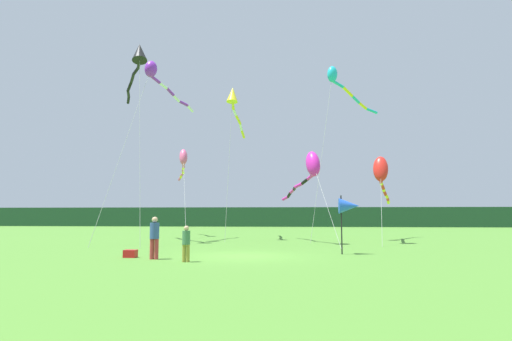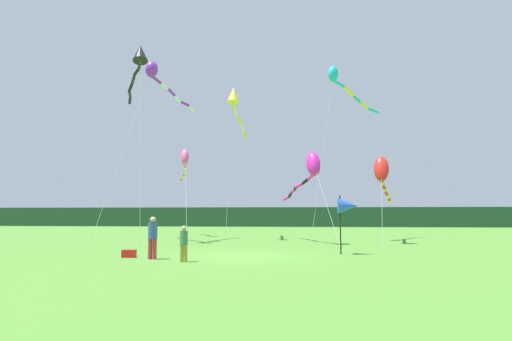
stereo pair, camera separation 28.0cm
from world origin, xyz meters
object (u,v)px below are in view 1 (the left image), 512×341
(kite_black, at_px, (138,59))
(kite_rainbow, at_px, (183,160))
(kite_cyan, at_px, (339,82))
(kite_magenta, at_px, (310,168))
(kite_red, at_px, (381,173))
(person_child, at_px, (186,242))
(cooler_box, at_px, (130,254))
(kite_yellow, at_px, (234,102))
(banner_flag_pole, at_px, (349,206))
(person_adult, at_px, (154,235))
(kite_purple, at_px, (156,75))

(kite_black, bearing_deg, kite_rainbow, 84.15)
(kite_cyan, relative_size, kite_magenta, 1.23)
(kite_black, height_order, kite_red, kite_black)
(person_child, distance_m, kite_cyan, 18.84)
(person_child, xyz_separation_m, kite_red, (9.32, 11.42, 3.55))
(kite_black, xyz_separation_m, kite_magenta, (10.89, 0.37, -7.18))
(cooler_box, distance_m, kite_yellow, 16.12)
(banner_flag_pole, distance_m, kite_red, 8.47)
(person_adult, relative_size, kite_black, 0.13)
(kite_rainbow, bearing_deg, banner_flag_pole, -51.28)
(banner_flag_pole, relative_size, kite_yellow, 0.24)
(person_adult, distance_m, kite_red, 15.51)
(person_adult, height_order, kite_red, kite_red)
(banner_flag_pole, distance_m, kite_rainbow, 18.97)
(cooler_box, height_order, kite_rainbow, kite_rainbow)
(kite_magenta, bearing_deg, banner_flag_pole, -76.98)
(kite_yellow, distance_m, kite_rainbow, 7.28)
(person_adult, distance_m, kite_yellow, 16.02)
(person_adult, height_order, kite_yellow, kite_yellow)
(banner_flag_pole, height_order, kite_red, kite_red)
(kite_cyan, height_order, kite_magenta, kite_cyan)
(kite_red, bearing_deg, banner_flag_pole, -110.73)
(cooler_box, height_order, banner_flag_pole, banner_flag_pole)
(kite_cyan, distance_m, kite_yellow, 7.59)
(person_child, bearing_deg, kite_cyan, 63.24)
(banner_flag_pole, relative_size, kite_purple, 0.22)
(kite_yellow, xyz_separation_m, kite_rainbow, (-4.79, 4.10, -3.64))
(person_adult, relative_size, cooler_box, 3.37)
(kite_magenta, xyz_separation_m, kite_yellow, (-5.27, 3.70, 5.26))
(kite_rainbow, bearing_deg, kite_cyan, -18.62)
(kite_black, xyz_separation_m, kite_rainbow, (0.84, 8.17, -5.56))
(person_adult, relative_size, kite_purple, 0.14)
(person_child, xyz_separation_m, kite_cyan, (7.10, 14.09, 10.29))
(kite_purple, distance_m, kite_red, 16.16)
(banner_flag_pole, xyz_separation_m, kite_rainbow, (-11.60, 14.46, 4.05))
(person_child, bearing_deg, kite_rainbow, 105.85)
(kite_red, distance_m, kite_yellow, 11.48)
(cooler_box, bearing_deg, kite_purple, 104.50)
(kite_cyan, bearing_deg, cooler_box, -127.77)
(kite_rainbow, bearing_deg, kite_purple, -91.37)
(cooler_box, distance_m, kite_magenta, 12.56)
(person_adult, xyz_separation_m, kite_cyan, (8.61, 13.25, 10.11))
(kite_cyan, xyz_separation_m, kite_rainbow, (-12.28, 4.14, -4.87))
(cooler_box, xyz_separation_m, banner_flag_pole, (9.13, 2.34, 1.97))
(person_adult, distance_m, person_child, 1.74)
(kite_purple, bearing_deg, kite_yellow, 27.07)
(kite_cyan, bearing_deg, kite_yellow, 179.73)
(banner_flag_pole, distance_m, kite_cyan, 13.66)
(person_child, height_order, kite_yellow, kite_yellow)
(kite_yellow, bearing_deg, person_adult, -94.83)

